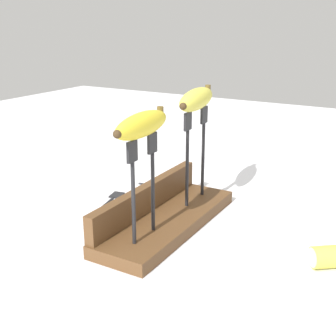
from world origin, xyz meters
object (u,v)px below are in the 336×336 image
banana_raised_right (197,99)px  fork_stand_right (196,147)px  fork_fallen_far (109,200)px  banana_raised_left (142,124)px  banana_chunk_near (326,257)px  fork_fallen_near (184,188)px  fork_stand_left (143,179)px

banana_raised_right → fork_stand_right: bearing=9.7°
fork_stand_right → banana_raised_right: 0.10m
banana_raised_right → fork_fallen_far: bearing=106.1°
banana_raised_left → banana_raised_right: 0.20m
banana_raised_right → banana_chunk_near: size_ratio=2.88×
fork_fallen_near → fork_fallen_far: 0.19m
fork_stand_left → banana_raised_left: bearing=-177.2°
fork_stand_right → banana_raised_right: (-0.00, -0.00, 0.10)m
fork_stand_right → banana_raised_right: bearing=-170.3°
banana_raised_right → banana_chunk_near: bearing=-108.4°
fork_stand_right → fork_fallen_far: fork_stand_right is taller
fork_stand_left → banana_raised_right: bearing=-0.0°
fork_fallen_near → fork_fallen_far: size_ratio=1.14×
fork_stand_left → banana_chunk_near: bearing=-71.3°
fork_stand_right → banana_raised_right: size_ratio=1.09×
fork_fallen_near → banana_chunk_near: banana_chunk_near is taller
fork_fallen_near → fork_stand_left: bearing=-165.1°
fork_stand_right → fork_fallen_near: bearing=38.6°
fork_stand_left → fork_stand_right: fork_stand_right is taller
fork_stand_left → banana_raised_left: banana_raised_left is taller
fork_fallen_far → banana_raised_left: bearing=-127.3°
fork_stand_left → banana_raised_left: (-0.00, -0.00, 0.10)m
banana_raised_right → banana_chunk_near: (-0.10, -0.30, -0.23)m
banana_raised_right → fork_fallen_near: size_ratio=0.97×
fork_fallen_far → fork_stand_left: bearing=-127.3°
banana_raised_right → fork_fallen_far: size_ratio=1.11×
fork_stand_right → banana_raised_left: 0.22m
fork_fallen_far → banana_chunk_near: (-0.04, -0.49, 0.02)m
fork_fallen_near → fork_fallen_far: bearing=144.7°
banana_raised_right → fork_fallen_far: banana_raised_right is taller
fork_stand_right → banana_chunk_near: fork_stand_right is taller
banana_raised_left → fork_stand_left: bearing=2.8°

